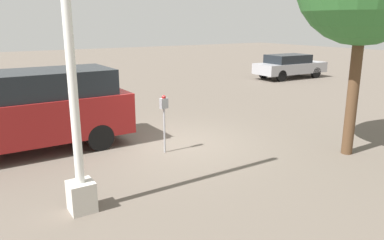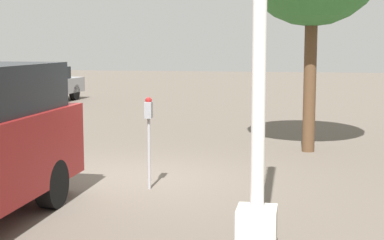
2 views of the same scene
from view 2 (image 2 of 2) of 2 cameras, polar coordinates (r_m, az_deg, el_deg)
ground_plane at (r=10.36m, az=-5.36°, el=-5.74°), size 80.00×80.00×0.00m
parking_meter_near at (r=9.46m, az=-4.22°, el=-0.15°), size 0.21×0.13×1.50m
lamp_post at (r=6.37m, az=6.50°, el=4.03°), size 0.44×0.44×6.14m
car_distant at (r=24.12m, az=-14.40°, el=3.41°), size 4.58×1.90×1.43m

